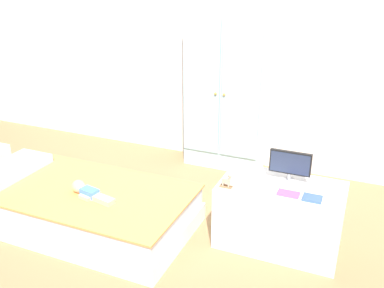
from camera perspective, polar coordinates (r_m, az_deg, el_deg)
ground_plane at (r=3.22m, az=-5.05°, el=-12.53°), size 10.00×10.00×0.02m
back_wall at (r=4.12m, az=5.00°, el=15.56°), size 6.40×0.05×2.70m
bed at (r=3.40m, az=-14.81°, el=-8.06°), size 1.72×0.88×0.30m
pillow at (r=3.73m, az=-23.20°, el=-3.13°), size 0.32×0.63×0.07m
doll at (r=3.20m, az=-14.18°, el=-6.05°), size 0.39×0.15×0.10m
wardrobe at (r=4.05m, az=4.50°, el=7.26°), size 0.77×0.30×1.56m
tv_stand at (r=3.08m, az=11.72°, el=-9.35°), size 0.84×0.49×0.46m
tv_monitor at (r=2.98m, az=13.08°, el=-2.67°), size 0.29×0.10×0.23m
rocking_horse_toy at (r=2.87m, az=4.76°, el=-4.99°), size 0.09×0.04×0.11m
book_purple at (r=2.86m, az=12.85°, el=-6.55°), size 0.14×0.08×0.02m
book_blue at (r=2.84m, az=15.92°, el=-7.05°), size 0.12×0.10×0.02m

